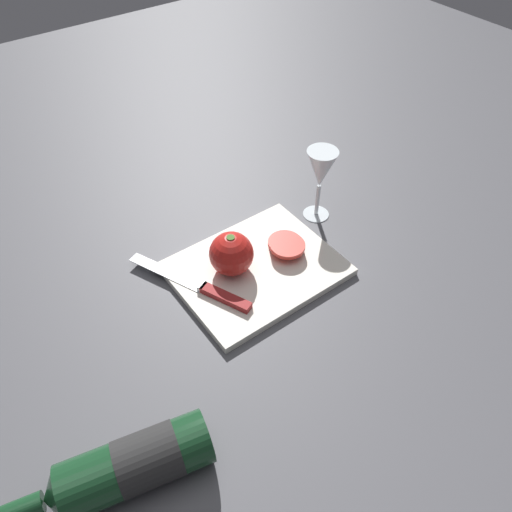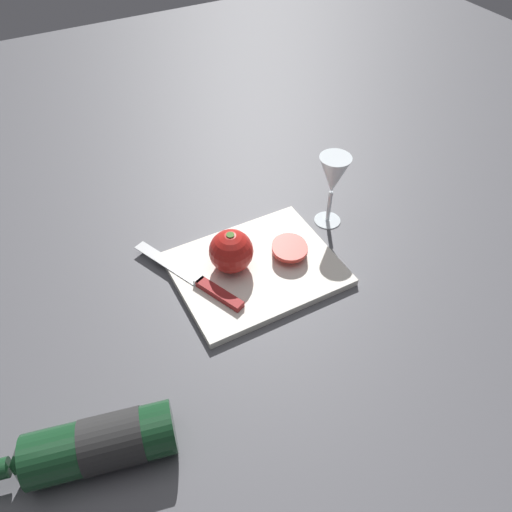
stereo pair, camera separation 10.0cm
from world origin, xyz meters
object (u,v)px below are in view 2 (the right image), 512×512
at_px(wine_bottle, 95,445).
at_px(knife, 207,286).
at_px(tomato_slice_stack_near, 290,248).
at_px(whole_tomato, 231,251).
at_px(wine_glass, 333,178).

height_order(wine_bottle, knife, wine_bottle).
height_order(knife, tomato_slice_stack_near, tomato_slice_stack_near).
xyz_separation_m(wine_bottle, whole_tomato, (-0.35, -0.25, 0.02)).
bearing_deg(knife, whole_tomato, -90.26).
distance_m(wine_bottle, whole_tomato, 0.43).
bearing_deg(tomato_slice_stack_near, wine_glass, -156.45).
distance_m(wine_bottle, tomato_slice_stack_near, 0.53).
bearing_deg(whole_tomato, wine_glass, -171.15).
distance_m(whole_tomato, knife, 0.08).
distance_m(wine_bottle, knife, 0.36).
bearing_deg(wine_glass, tomato_slice_stack_near, 23.55).
distance_m(wine_glass, whole_tomato, 0.27).
distance_m(wine_glass, knife, 0.35).
bearing_deg(wine_glass, whole_tomato, 8.85).
distance_m(wine_glass, tomato_slice_stack_near, 0.18).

